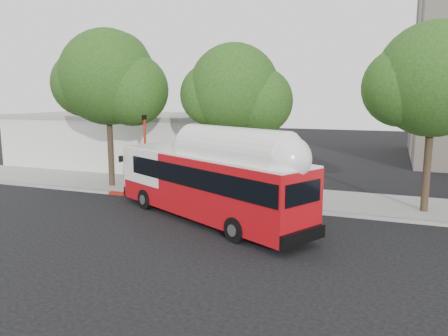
# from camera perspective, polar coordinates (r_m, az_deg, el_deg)

# --- Properties ---
(ground) EXTENTS (120.00, 120.00, 0.00)m
(ground) POSITION_cam_1_polar(r_m,az_deg,el_deg) (19.49, -2.00, -7.66)
(ground) COLOR black
(ground) RESTS_ON ground
(sidewalk) EXTENTS (60.00, 5.00, 0.15)m
(sidewalk) POSITION_cam_1_polar(r_m,az_deg,el_deg) (25.38, 3.79, -3.47)
(sidewalk) COLOR gray
(sidewalk) RESTS_ON ground
(curb_strip) EXTENTS (60.00, 0.30, 0.15)m
(curb_strip) POSITION_cam_1_polar(r_m,az_deg,el_deg) (22.98, 1.84, -4.82)
(curb_strip) COLOR gray
(curb_strip) RESTS_ON ground
(red_curb_segment) EXTENTS (10.00, 0.32, 0.16)m
(red_curb_segment) POSITION_cam_1_polar(r_m,az_deg,el_deg) (24.10, -4.92, -4.16)
(red_curb_segment) COLOR maroon
(red_curb_segment) RESTS_ON ground
(street_tree_left) EXTENTS (6.67, 5.80, 9.74)m
(street_tree_left) POSITION_cam_1_polar(r_m,az_deg,el_deg) (27.71, -14.08, 10.96)
(street_tree_left) COLOR #2D2116
(street_tree_left) RESTS_ON ground
(street_tree_mid) EXTENTS (5.75, 5.00, 8.62)m
(street_tree_mid) POSITION_cam_1_polar(r_m,az_deg,el_deg) (24.51, 2.28, 9.83)
(street_tree_mid) COLOR #2D2116
(street_tree_mid) RESTS_ON ground
(street_tree_right) EXTENTS (6.21, 5.40, 9.18)m
(street_tree_right) POSITION_cam_1_polar(r_m,az_deg,el_deg) (23.08, 26.77, 9.75)
(street_tree_right) COLOR #2D2116
(street_tree_right) RESTS_ON ground
(low_commercial_bldg) EXTENTS (16.20, 10.20, 4.25)m
(low_commercial_bldg) POSITION_cam_1_polar(r_m,az_deg,el_deg) (37.92, -13.24, 3.76)
(low_commercial_bldg) COLOR silver
(low_commercial_bldg) RESTS_ON ground
(transit_bus) EXTENTS (11.62, 7.45, 3.56)m
(transit_bus) POSITION_cam_1_polar(r_m,az_deg,el_deg) (20.04, -2.09, -2.27)
(transit_bus) COLOR #B00C12
(transit_bus) RESTS_ON ground
(signal_pole) EXTENTS (0.13, 0.44, 4.66)m
(signal_pole) POSITION_cam_1_polar(r_m,az_deg,el_deg) (25.19, -10.24, 1.67)
(signal_pole) COLOR #A91B12
(signal_pole) RESTS_ON ground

